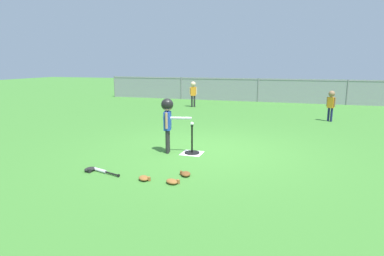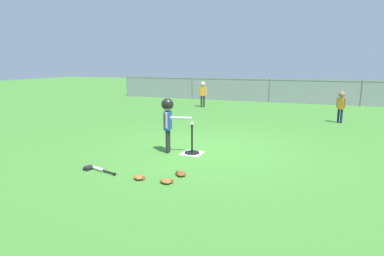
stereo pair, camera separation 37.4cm
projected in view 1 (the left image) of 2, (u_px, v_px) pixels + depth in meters
ground_plane at (208, 150)px, 7.11m from camera, size 60.00×60.00×0.00m
home_plate at (192, 153)px, 6.89m from camera, size 0.44×0.44×0.01m
batting_tee at (192, 149)px, 6.87m from camera, size 0.32×0.32×0.61m
baseball_on_tee at (192, 124)px, 6.76m from camera, size 0.07×0.07×0.07m
batter_child at (168, 114)px, 6.77m from camera, size 0.63×0.33×1.17m
fielder_deep_right at (193, 91)px, 13.98m from camera, size 0.32×0.22×1.10m
fielder_near_left at (331, 102)px, 10.50m from camera, size 0.26×0.21×1.01m
spare_bat_silver at (102, 171)px, 5.67m from camera, size 0.63×0.24×0.06m
glove_by_plate at (144, 178)px, 5.31m from camera, size 0.26×0.27×0.07m
glove_near_bats at (172, 181)px, 5.16m from camera, size 0.27×0.25×0.07m
glove_tossed_aside at (90, 169)px, 5.75m from camera, size 0.23×0.26×0.07m
glove_outfield_drop at (186, 174)px, 5.51m from camera, size 0.24×0.27×0.07m
outfield_fence at (258, 89)px, 15.86m from camera, size 16.06×0.06×1.15m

